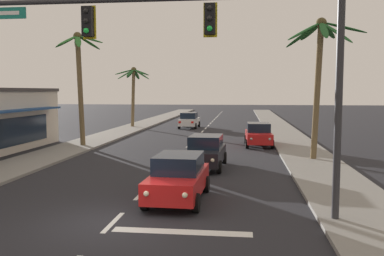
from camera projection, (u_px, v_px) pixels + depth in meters
name	position (u px, v px, depth m)	size (l,w,h in m)	color
ground_plane	(113.00, 222.00, 12.68)	(220.00, 220.00, 0.00)	#232328
sidewalk_right	(294.00, 143.00, 31.53)	(3.20, 110.00, 0.14)	gray
sidewalk_left	(95.00, 140.00, 33.38)	(3.20, 110.00, 0.14)	gray
lane_markings	(198.00, 142.00, 32.98)	(4.28, 88.45, 0.01)	silver
traffic_signal_mast	(216.00, 44.00, 12.62)	(11.91, 0.41, 7.58)	#2D2D33
sedan_lead_at_stop_bar	(178.00, 177.00, 15.22)	(2.06, 4.50, 1.68)	red
sedan_third_in_queue	(206.00, 151.00, 21.74)	(2.10, 4.51, 1.68)	black
sedan_oncoming_far	(189.00, 120.00, 45.12)	(2.05, 4.49, 1.68)	silver
sedan_parked_nearest_kerb	(258.00, 134.00, 30.33)	(2.03, 4.48, 1.68)	red
palm_left_second	(79.00, 68.00, 29.40)	(3.67, 3.40, 8.12)	brown
palm_left_third	(133.00, 83.00, 45.23)	(3.84, 3.81, 6.59)	brown
palm_right_second	(320.00, 57.00, 23.34)	(4.53, 4.65, 8.06)	brown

